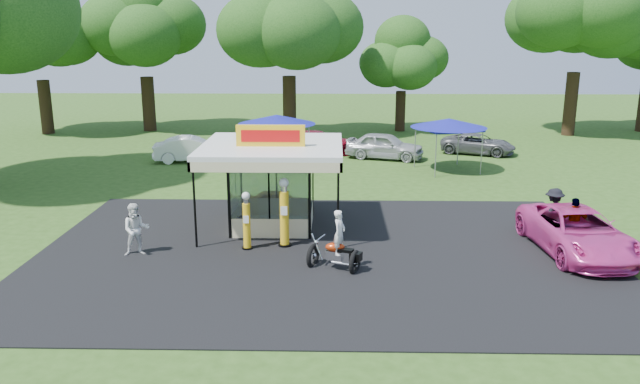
{
  "coord_description": "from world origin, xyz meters",
  "views": [
    {
      "loc": [
        0.39,
        -18.75,
        7.6
      ],
      "look_at": [
        -0.13,
        4.0,
        1.72
      ],
      "focal_mm": 35.0,
      "sensor_mm": 36.0,
      "label": 1
    }
  ],
  "objects_px": {
    "spectator_east_b": "(574,224)",
    "bg_car_b": "(319,143)",
    "gas_station_kiosk": "(273,184)",
    "tent_west": "(277,120)",
    "pink_sedan": "(577,232)",
    "bg_car_d": "(478,144)",
    "motorcycle": "(337,246)",
    "bg_car_c": "(385,146)",
    "gas_pump_right": "(284,214)",
    "kiosk_car": "(278,201)",
    "spectator_east_a": "(553,213)",
    "bg_car_a": "(192,149)",
    "a_frame_sign": "(578,253)",
    "gas_pump_left": "(247,222)",
    "tent_east": "(449,124)",
    "spectator_west": "(136,230)"
  },
  "relations": [
    {
      "from": "bg_car_a",
      "to": "bg_car_b",
      "type": "relative_size",
      "value": 0.9
    },
    {
      "from": "kiosk_car",
      "to": "bg_car_a",
      "type": "xyz_separation_m",
      "value": [
        -6.08,
        10.6,
        0.27
      ]
    },
    {
      "from": "a_frame_sign",
      "to": "tent_east",
      "type": "xyz_separation_m",
      "value": [
        -1.83,
        14.63,
        2.2
      ]
    },
    {
      "from": "kiosk_car",
      "to": "tent_east",
      "type": "distance_m",
      "value": 12.34
    },
    {
      "from": "pink_sedan",
      "to": "bg_car_d",
      "type": "xyz_separation_m",
      "value": [
        0.63,
        18.41,
        -0.15
      ]
    },
    {
      "from": "gas_pump_left",
      "to": "bg_car_c",
      "type": "xyz_separation_m",
      "value": [
        6.19,
        16.59,
        -0.22
      ]
    },
    {
      "from": "kiosk_car",
      "to": "tent_west",
      "type": "bearing_deg",
      "value": 5.37
    },
    {
      "from": "gas_station_kiosk",
      "to": "spectator_west",
      "type": "height_order",
      "value": "gas_station_kiosk"
    },
    {
      "from": "spectator_west",
      "to": "tent_west",
      "type": "bearing_deg",
      "value": 58.07
    },
    {
      "from": "kiosk_car",
      "to": "gas_pump_right",
      "type": "bearing_deg",
      "value": -172.17
    },
    {
      "from": "pink_sedan",
      "to": "spectator_east_a",
      "type": "height_order",
      "value": "spectator_east_a"
    },
    {
      "from": "gas_pump_right",
      "to": "kiosk_car",
      "type": "relative_size",
      "value": 0.91
    },
    {
      "from": "spectator_east_a",
      "to": "kiosk_car",
      "type": "bearing_deg",
      "value": -49.36
    },
    {
      "from": "pink_sedan",
      "to": "tent_east",
      "type": "xyz_separation_m",
      "value": [
        -2.21,
        13.41,
        1.87
      ]
    },
    {
      "from": "spectator_west",
      "to": "spectator_east_a",
      "type": "relative_size",
      "value": 0.98
    },
    {
      "from": "gas_station_kiosk",
      "to": "tent_west",
      "type": "bearing_deg",
      "value": 94.31
    },
    {
      "from": "bg_car_a",
      "to": "bg_car_c",
      "type": "height_order",
      "value": "bg_car_c"
    },
    {
      "from": "gas_station_kiosk",
      "to": "spectator_west",
      "type": "bearing_deg",
      "value": -143.29
    },
    {
      "from": "gas_station_kiosk",
      "to": "a_frame_sign",
      "type": "distance_m",
      "value": 11.36
    },
    {
      "from": "gas_station_kiosk",
      "to": "bg_car_c",
      "type": "height_order",
      "value": "gas_station_kiosk"
    },
    {
      "from": "a_frame_sign",
      "to": "bg_car_a",
      "type": "relative_size",
      "value": 0.2
    },
    {
      "from": "tent_east",
      "to": "bg_car_c",
      "type": "bearing_deg",
      "value": 134.53
    },
    {
      "from": "spectator_east_b",
      "to": "bg_car_b",
      "type": "xyz_separation_m",
      "value": [
        -9.53,
        17.71,
        -0.21
      ]
    },
    {
      "from": "bg_car_b",
      "to": "gas_pump_left",
      "type": "bearing_deg",
      "value": 165.53
    },
    {
      "from": "bg_car_a",
      "to": "tent_west",
      "type": "relative_size",
      "value": 1.05
    },
    {
      "from": "a_frame_sign",
      "to": "bg_car_a",
      "type": "distance_m",
      "value": 23.64
    },
    {
      "from": "motorcycle",
      "to": "bg_car_d",
      "type": "bearing_deg",
      "value": 88.02
    },
    {
      "from": "bg_car_d",
      "to": "spectator_east_a",
      "type": "bearing_deg",
      "value": -161.66
    },
    {
      "from": "pink_sedan",
      "to": "bg_car_c",
      "type": "bearing_deg",
      "value": 103.48
    },
    {
      "from": "tent_west",
      "to": "tent_east",
      "type": "height_order",
      "value": "tent_west"
    },
    {
      "from": "gas_pump_left",
      "to": "spectator_east_b",
      "type": "height_order",
      "value": "gas_pump_left"
    },
    {
      "from": "gas_station_kiosk",
      "to": "pink_sedan",
      "type": "distance_m",
      "value": 11.33
    },
    {
      "from": "gas_station_kiosk",
      "to": "a_frame_sign",
      "type": "xyz_separation_m",
      "value": [
        10.56,
        -3.99,
        -1.33
      ]
    },
    {
      "from": "spectator_east_a",
      "to": "spectator_east_b",
      "type": "xyz_separation_m",
      "value": [
        0.26,
        -1.38,
        -0.0
      ]
    },
    {
      "from": "spectator_east_b",
      "to": "bg_car_b",
      "type": "bearing_deg",
      "value": -55.45
    },
    {
      "from": "pink_sedan",
      "to": "gas_station_kiosk",
      "type": "bearing_deg",
      "value": 161.25
    },
    {
      "from": "gas_station_kiosk",
      "to": "gas_pump_right",
      "type": "relative_size",
      "value": 2.1
    },
    {
      "from": "motorcycle",
      "to": "bg_car_d",
      "type": "relative_size",
      "value": 0.46
    },
    {
      "from": "gas_pump_left",
      "to": "bg_car_a",
      "type": "height_order",
      "value": "gas_pump_left"
    },
    {
      "from": "gas_pump_left",
      "to": "spectator_east_b",
      "type": "relative_size",
      "value": 1.12
    },
    {
      "from": "spectator_west",
      "to": "bg_car_a",
      "type": "bearing_deg",
      "value": 77.95
    },
    {
      "from": "spectator_west",
      "to": "spectator_east_a",
      "type": "height_order",
      "value": "spectator_east_a"
    },
    {
      "from": "bg_car_b",
      "to": "bg_car_c",
      "type": "distance_m",
      "value": 4.31
    },
    {
      "from": "gas_pump_right",
      "to": "bg_car_b",
      "type": "height_order",
      "value": "gas_pump_right"
    },
    {
      "from": "bg_car_b",
      "to": "gas_station_kiosk",
      "type": "bearing_deg",
      "value": 166.94
    },
    {
      "from": "bg_car_c",
      "to": "motorcycle",
      "type": "bearing_deg",
      "value": -171.92
    },
    {
      "from": "gas_station_kiosk",
      "to": "spectator_east_a",
      "type": "height_order",
      "value": "gas_station_kiosk"
    },
    {
      "from": "kiosk_car",
      "to": "bg_car_d",
      "type": "xyz_separation_m",
      "value": [
        11.57,
        13.44,
        0.16
      ]
    },
    {
      "from": "spectator_east_b",
      "to": "bg_car_c",
      "type": "bearing_deg",
      "value": -65.21
    },
    {
      "from": "gas_station_kiosk",
      "to": "tent_west",
      "type": "xyz_separation_m",
      "value": [
        -0.83,
        11.07,
        0.99
      ]
    }
  ]
}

